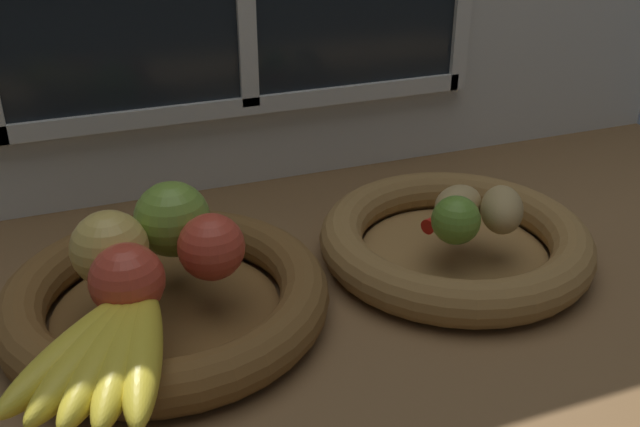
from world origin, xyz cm
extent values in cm
cube|color=brown|center=(0.00, 0.00, -1.50)|extent=(140.00, 90.00, 3.00)
cube|color=white|center=(0.00, 27.50, 12.00)|extent=(64.00, 1.20, 2.40)
cylinder|color=brown|center=(-17.28, -0.61, 0.50)|extent=(23.33, 23.33, 1.00)
torus|color=brown|center=(-17.28, -0.61, 2.51)|extent=(33.47, 33.47, 5.02)
cylinder|color=olive|center=(16.38, -0.61, 0.50)|extent=(21.85, 21.85, 1.00)
torus|color=olive|center=(16.38, -0.61, 2.51)|extent=(31.67, 31.67, 5.02)
sphere|color=#7AA338|center=(-15.24, 3.66, 9.00)|extent=(7.96, 7.96, 7.96)
sphere|color=#CC422D|center=(-12.55, -2.40, 8.38)|extent=(6.71, 6.71, 6.71)
sphere|color=#DBB756|center=(-21.98, 0.42, 8.81)|extent=(7.57, 7.57, 7.57)
sphere|color=#CC422D|center=(-21.11, -5.84, 8.48)|extent=(6.92, 6.92, 6.92)
ellipsoid|color=yellow|center=(-25.88, -11.66, 6.71)|extent=(15.37, 15.89, 3.37)
ellipsoid|color=yellow|center=(-24.84, -12.52, 6.71)|extent=(13.60, 17.23, 3.37)
ellipsoid|color=yellow|center=(-23.69, -13.22, 6.71)|extent=(11.55, 18.21, 3.37)
ellipsoid|color=yellow|center=(-22.45, -13.74, 6.71)|extent=(9.27, 18.82, 3.37)
ellipsoid|color=yellow|center=(-21.15, -14.09, 6.71)|extent=(6.79, 19.04, 3.37)
sphere|color=brown|center=(-19.41, -4.88, 6.71)|extent=(3.03, 3.03, 3.03)
ellipsoid|color=tan|center=(19.84, -4.08, 7.50)|extent=(7.60, 8.61, 4.96)
ellipsoid|color=tan|center=(16.38, -0.61, 7.12)|extent=(8.09, 7.52, 4.20)
sphere|color=olive|center=(13.58, -4.81, 7.69)|extent=(5.34, 5.34, 5.34)
cone|color=red|center=(16.41, -0.22, 5.90)|extent=(10.30, 6.05, 1.76)
camera|label=1|loc=(-24.20, -63.60, 43.67)|focal=40.41mm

